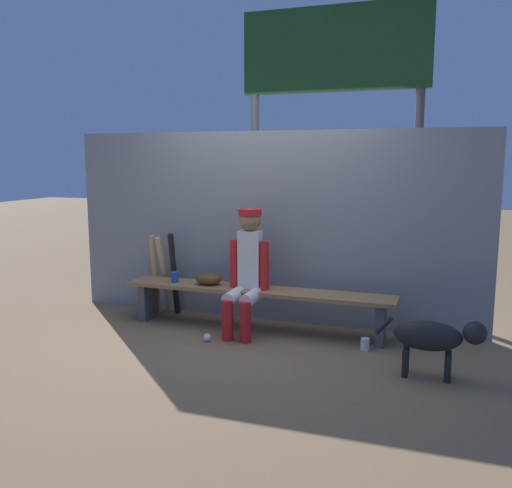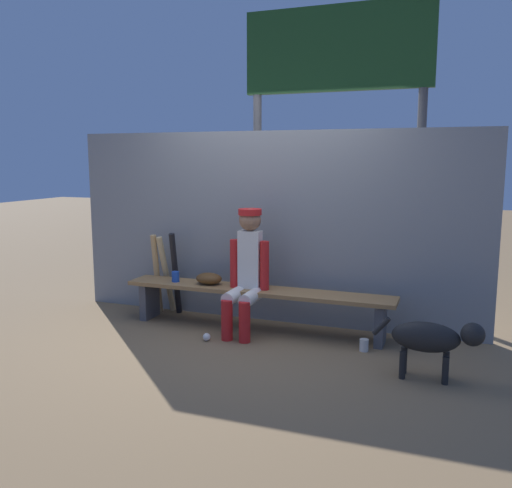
{
  "view_description": "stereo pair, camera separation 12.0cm",
  "coord_description": "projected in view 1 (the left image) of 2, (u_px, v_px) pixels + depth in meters",
  "views": [
    {
      "loc": [
        1.74,
        -5.0,
        1.71
      ],
      "look_at": [
        0.0,
        0.0,
        0.88
      ],
      "focal_mm": 38.12,
      "sensor_mm": 36.0,
      "label": 1
    },
    {
      "loc": [
        1.86,
        -4.96,
        1.71
      ],
      "look_at": [
        0.0,
        0.0,
        0.88
      ],
      "focal_mm": 38.12,
      "sensor_mm": 36.0,
      "label": 2
    }
  ],
  "objects": [
    {
      "name": "cup_on_ground",
      "position": [
        365.0,
        344.0,
        4.91
      ],
      "size": [
        0.08,
        0.08,
        0.11
      ],
      "primitive_type": "cylinder",
      "color": "silver",
      "rests_on": "ground_plane"
    },
    {
      "name": "baseball_glove",
      "position": [
        208.0,
        279.0,
        5.59
      ],
      "size": [
        0.28,
        0.2,
        0.12
      ],
      "primitive_type": "ellipsoid",
      "color": "#593819",
      "rests_on": "dugout_bench"
    },
    {
      "name": "dog",
      "position": [
        435.0,
        337.0,
        4.24
      ],
      "size": [
        0.84,
        0.2,
        0.49
      ],
      "color": "black",
      "rests_on": "ground_plane"
    },
    {
      "name": "baseball",
      "position": [
        207.0,
        337.0,
        5.15
      ],
      "size": [
        0.07,
        0.07,
        0.07
      ],
      "primitive_type": "sphere",
      "color": "white",
      "rests_on": "ground_plane"
    },
    {
      "name": "bat_wood_tan",
      "position": [
        155.0,
        274.0,
        6.02
      ],
      "size": [
        0.06,
        0.17,
        0.89
      ],
      "primitive_type": "cylinder",
      "rotation": [
        0.12,
        0.0,
        0.0
      ],
      "color": "tan",
      "rests_on": "ground_plane"
    },
    {
      "name": "player_seated",
      "position": [
        246.0,
        268.0,
        5.32
      ],
      "size": [
        0.41,
        0.55,
        1.23
      ],
      "color": "silver",
      "rests_on": "ground_plane"
    },
    {
      "name": "ground_plane",
      "position": [
        256.0,
        330.0,
        5.49
      ],
      "size": [
        30.0,
        30.0,
        0.0
      ],
      "primitive_type": "plane",
      "color": "brown"
    },
    {
      "name": "chainlink_fence",
      "position": [
        268.0,
        228.0,
        5.69
      ],
      "size": [
        4.45,
        0.03,
        2.0
      ],
      "primitive_type": "cube",
      "color": "gray",
      "rests_on": "ground_plane"
    },
    {
      "name": "bat_wood_natural",
      "position": [
        165.0,
        275.0,
        6.03
      ],
      "size": [
        0.11,
        0.28,
        0.88
      ],
      "primitive_type": "cylinder",
      "rotation": [
        0.24,
        0.0,
        -0.18
      ],
      "color": "tan",
      "rests_on": "ground_plane"
    },
    {
      "name": "bat_aluminum_black",
      "position": [
        174.0,
        274.0,
        5.95
      ],
      "size": [
        0.09,
        0.23,
        0.92
      ],
      "primitive_type": "cylinder",
      "rotation": [
        0.18,
        0.0,
        0.1
      ],
      "color": "black",
      "rests_on": "ground_plane"
    },
    {
      "name": "scoreboard",
      "position": [
        339.0,
        81.0,
        6.16
      ],
      "size": [
        2.42,
        0.27,
        3.65
      ],
      "color": "#3F3F42",
      "rests_on": "ground_plane"
    },
    {
      "name": "dugout_bench",
      "position": [
        256.0,
        297.0,
        5.44
      ],
      "size": [
        2.77,
        0.36,
        0.43
      ],
      "color": "olive",
      "rests_on": "ground_plane"
    },
    {
      "name": "cup_on_bench",
      "position": [
        175.0,
        277.0,
        5.69
      ],
      "size": [
        0.08,
        0.08,
        0.11
      ],
      "primitive_type": "cylinder",
      "color": "#1E47AD",
      "rests_on": "dugout_bench"
    }
  ]
}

